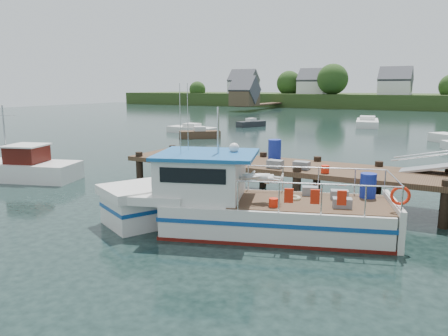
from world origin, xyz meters
The scene contains 9 objects.
ground_plane centered at (0.00, 0.00, 0.00)m, with size 160.00×160.00×0.00m, color black.
far_shore centered at (0.01, 82.37, 2.10)m, with size 140.00×42.55×9.22m.
dock centered at (6.51, 0.01, 2.24)m, with size 16.60×3.00×4.78m.
lobster_boat centered at (1.26, -4.69, 0.84)m, with size 9.50×5.27×4.65m.
work_boat centered at (-11.98, -3.00, 0.58)m, with size 6.87×3.75×3.63m.
moored_rowboat centered at (-13.04, 16.13, 0.38)m, with size 3.54×3.17×1.04m.
moored_a centered at (-16.05, 19.56, 0.35)m, with size 5.25×2.15×0.94m.
moored_d centered at (-2.29, 35.35, 0.43)m, with size 3.54×7.19×1.17m.
moored_e centered at (-13.82, 28.51, 0.36)m, with size 2.54×3.68×0.97m.
Camera 1 is at (7.23, -16.63, 4.54)m, focal length 35.00 mm.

